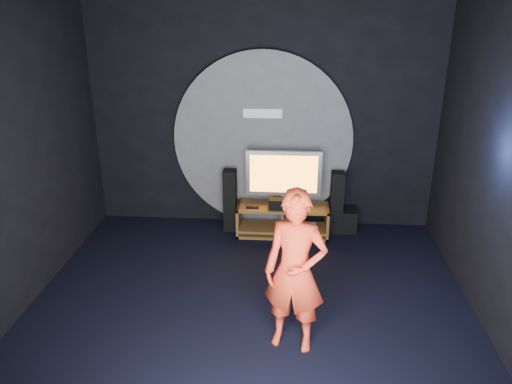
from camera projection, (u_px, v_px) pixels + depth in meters
floor at (249, 316)px, 5.47m from camera, size 5.00×5.00×0.00m
back_wall at (263, 110)px, 7.15m from camera, size 5.00×0.04×3.50m
front_wall at (203, 321)px, 2.51m from camera, size 5.00×0.04×3.50m
left_wall at (0, 159)px, 5.00m from camera, size 0.04×5.00×3.50m
wall_disc_panel at (263, 141)px, 7.26m from camera, size 2.60×0.11×2.60m
media_console at (283, 222)px, 7.28m from camera, size 1.32×0.45×0.45m
tv at (284, 176)px, 7.09m from camera, size 1.07×0.22×0.80m
center_speaker at (283, 204)px, 7.05m from camera, size 0.40×0.15×0.15m
remote at (252, 208)px, 7.10m from camera, size 0.18×0.05×0.02m
tower_speaker_left at (230, 200)px, 7.34m from camera, size 0.19×0.21×0.93m
tower_speaker_right at (337, 203)px, 7.26m from camera, size 0.19×0.21×0.93m
subwoofer at (346, 220)px, 7.41m from camera, size 0.30×0.30×0.33m
player at (295, 272)px, 4.74m from camera, size 0.67×0.51×1.65m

